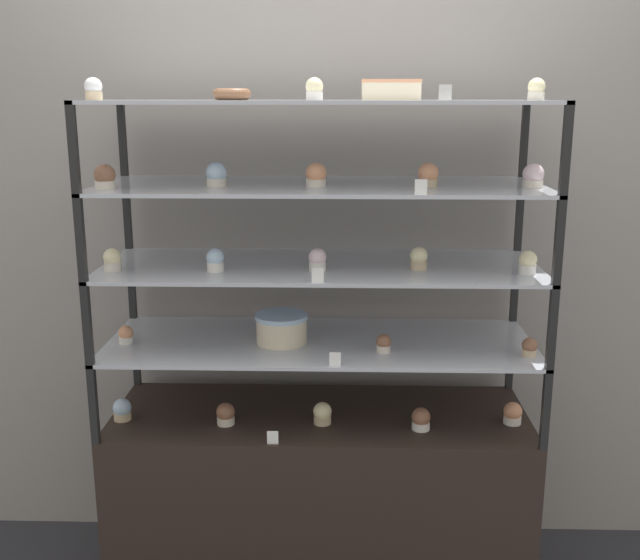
{
  "coord_description": "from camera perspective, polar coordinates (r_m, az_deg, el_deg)",
  "views": [
    {
      "loc": [
        0.07,
        -2.44,
        1.77
      ],
      "look_at": [
        0.0,
        0.0,
        1.17
      ],
      "focal_mm": 42.0,
      "sensor_mm": 36.0,
      "label": 1
    }
  ],
  "objects": [
    {
      "name": "cupcake_14",
      "position": [
        2.43,
        -7.91,
        7.93
      ],
      "size": [
        0.07,
        0.07,
        0.08
      ],
      "color": "beige",
      "rests_on": "display_riser_upper"
    },
    {
      "name": "display_riser_lower",
      "position": [
        2.57,
        0.0,
        -4.93
      ],
      "size": [
        1.45,
        0.53,
        0.27
      ],
      "color": "black",
      "rests_on": "display_base"
    },
    {
      "name": "cupcake_2",
      "position": [
        2.57,
        0.19,
        -10.14
      ],
      "size": [
        0.06,
        0.06,
        0.08
      ],
      "color": "#CCB28C",
      "rests_on": "display_base"
    },
    {
      "name": "cupcake_13",
      "position": [
        2.43,
        -16.07,
        7.54
      ],
      "size": [
        0.07,
        0.07,
        0.08
      ],
      "color": "beige",
      "rests_on": "display_riser_upper"
    },
    {
      "name": "cupcake_17",
      "position": [
        2.46,
        15.94,
        7.6
      ],
      "size": [
        0.07,
        0.07,
        0.08
      ],
      "color": "beige",
      "rests_on": "display_riser_upper"
    },
    {
      "name": "price_tag_1",
      "position": [
        2.33,
        1.16,
        -6.04
      ],
      "size": [
        0.04,
        0.0,
        0.04
      ],
      "color": "white",
      "rests_on": "display_riser_lower"
    },
    {
      "name": "display_riser_top",
      "position": [
        2.44,
        0.0,
        13.23
      ],
      "size": [
        1.45,
        0.53,
        0.27
      ],
      "color": "black",
      "rests_on": "display_riser_upper"
    },
    {
      "name": "cupcake_19",
      "position": [
        2.32,
        -0.43,
        14.33
      ],
      "size": [
        0.05,
        0.05,
        0.07
      ],
      "color": "white",
      "rests_on": "display_riser_top"
    },
    {
      "name": "cupcake_20",
      "position": [
        2.46,
        16.17,
        13.78
      ],
      "size": [
        0.05,
        0.05,
        0.07
      ],
      "color": "beige",
      "rests_on": "display_riser_top"
    },
    {
      "name": "donut_glazed",
      "position": [
        2.47,
        -6.73,
        13.89
      ],
      "size": [
        0.12,
        0.12,
        0.04
      ],
      "color": "brown",
      "rests_on": "display_riser_top"
    },
    {
      "name": "cupcake_4",
      "position": [
        2.66,
        14.47,
        -9.82
      ],
      "size": [
        0.06,
        0.06,
        0.08
      ],
      "color": "white",
      "rests_on": "display_base"
    },
    {
      "name": "cupcake_16",
      "position": [
        2.42,
        8.25,
        7.9
      ],
      "size": [
        0.07,
        0.07,
        0.08
      ],
      "color": "#CCB28C",
      "rests_on": "display_riser_upper"
    },
    {
      "name": "cupcake_5",
      "position": [
        2.62,
        -14.57,
        -4.05
      ],
      "size": [
        0.05,
        0.05,
        0.06
      ],
      "color": "white",
      "rests_on": "display_riser_lower"
    },
    {
      "name": "cupcake_3",
      "position": [
        2.55,
        7.7,
        -10.48
      ],
      "size": [
        0.06,
        0.06,
        0.08
      ],
      "color": "white",
      "rests_on": "display_base"
    },
    {
      "name": "price_tag_2",
      "position": [
        2.25,
        -0.14,
        0.37
      ],
      "size": [
        0.04,
        0.0,
        0.04
      ],
      "color": "white",
      "rests_on": "display_riser_middle"
    },
    {
      "name": "display_riser_upper",
      "position": [
        2.45,
        0.0,
        6.97
      ],
      "size": [
        1.45,
        0.53,
        0.27
      ],
      "color": "black",
      "rests_on": "display_riser_middle"
    },
    {
      "name": "price_tag_0",
      "position": [
        2.44,
        -3.63,
        -11.89
      ],
      "size": [
        0.04,
        0.0,
        0.04
      ],
      "color": "white",
      "rests_on": "display_base"
    },
    {
      "name": "cupcake_8",
      "position": [
        2.49,
        -15.53,
        1.48
      ],
      "size": [
        0.06,
        0.06,
        0.07
      ],
      "color": "beige",
      "rests_on": "display_riser_middle"
    },
    {
      "name": "price_tag_3",
      "position": [
        2.22,
        7.7,
        7.05
      ],
      "size": [
        0.04,
        0.0,
        0.04
      ],
      "color": "white",
      "rests_on": "display_riser_upper"
    },
    {
      "name": "price_tag_4",
      "position": [
        2.21,
        9.52,
        13.91
      ],
      "size": [
        0.04,
        0.0,
        0.04
      ],
      "color": "white",
      "rests_on": "display_riser_top"
    },
    {
      "name": "cupcake_15",
      "position": [
        2.39,
        -0.3,
        7.96
      ],
      "size": [
        0.07,
        0.07,
        0.08
      ],
      "color": "beige",
      "rests_on": "display_riser_upper"
    },
    {
      "name": "cupcake_12",
      "position": [
        2.45,
        15.54,
        1.29
      ],
      "size": [
        0.06,
        0.06,
        0.07
      ],
      "color": "white",
      "rests_on": "display_riser_middle"
    },
    {
      "name": "cupcake_1",
      "position": [
        2.59,
        -7.2,
        -10.12
      ],
      "size": [
        0.06,
        0.06,
        0.08
      ],
      "color": "beige",
      "rests_on": "display_base"
    },
    {
      "name": "layer_cake_centerpiece",
      "position": [
        2.54,
        -2.95,
        -3.69
      ],
      "size": [
        0.18,
        0.18,
        0.1
      ],
      "color": "beige",
      "rests_on": "display_riser_lower"
    },
    {
      "name": "cupcake_0",
      "position": [
        2.69,
        -14.83,
        -9.55
      ],
      "size": [
        0.06,
        0.06,
        0.08
      ],
      "color": "#CCB28C",
      "rests_on": "display_base"
    },
    {
      "name": "cupcake_6",
      "position": [
        2.46,
        4.87,
        -4.83
      ],
      "size": [
        0.05,
        0.05,
        0.06
      ],
      "color": "beige",
      "rests_on": "display_riser_lower"
    },
    {
      "name": "display_riser_middle",
      "position": [
        2.5,
        0.0,
        0.88
      ],
      "size": [
        1.45,
        0.53,
        0.27
      ],
      "color": "black",
      "rests_on": "display_riser_lower"
    },
    {
      "name": "cupcake_10",
      "position": [
        2.4,
        -0.19,
        1.53
      ],
      "size": [
        0.06,
        0.06,
        0.07
      ],
      "color": "white",
      "rests_on": "display_riser_middle"
    },
    {
      "name": "sheet_cake_frosted",
      "position": [
        2.47,
        5.4,
        14.25
      ],
      "size": [
        0.18,
        0.15,
        0.06
      ],
      "color": "beige",
      "rests_on": "display_riser_top"
    },
    {
      "name": "cupcake_11",
      "position": [
        2.44,
        7.53,
        1.63
      ],
      "size": [
        0.06,
        0.06,
        0.07
      ],
      "color": "#CCB28C",
      "rests_on": "display_riser_middle"
    },
    {
      "name": "cupcake_7",
      "position": [
        2.51,
        15.67,
        -4.96
      ],
      "size": [
        0.05,
        0.05,
        0.06
      ],
      "color": "#CCB28C",
      "rests_on": "display_riser_lower"
    },
    {
      "name": "cupcake_18",
      "position": [
        2.41,
        -16.88,
        13.74
      ],
      "size": [
        0.05,
        0.05,
        0.07
      ],
      "color": "#CCB28C",
      "rests_on": "display_riser_top"
    },
    {
      "name": "display_base",
      "position": [
        2.82,
        0.0,
        -16.45
      ],
      "size": [
        1.45,
        0.53,
        0.68
      ],
      "color": "black",
      "rests_on": "ground_plane"
    },
    {
      "name": "back_wall",
      "position": [
        2.88,
        0.23,
        4.54
      ],
      "size": [
        8.0,
        0.05,
        2.6
      ],
      "color": "gray",
      "rests_on": "ground_plane"
    },
    {
      "name": "cupcake_9",
      "position": [
        2.42,
        -7.98,
        1.49
      ],
      "size": [
        0.06,
        0.06,
        0.07
      ],
      "color": "white",
      "rests_on": "display_riser_middle"
    }
  ]
}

